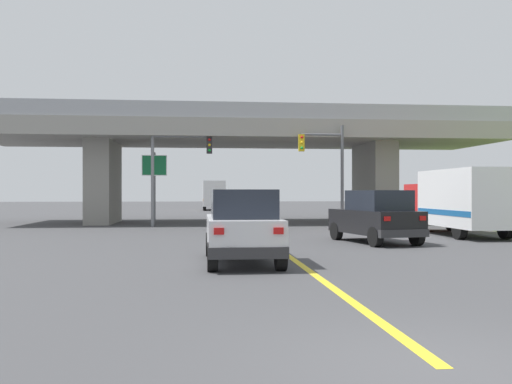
{
  "coord_description": "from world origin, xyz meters",
  "views": [
    {
      "loc": [
        -2.69,
        -5.95,
        1.96
      ],
      "look_at": [
        -0.31,
        17.94,
        1.96
      ],
      "focal_mm": 39.43,
      "sensor_mm": 36.0,
      "label": 1
    }
  ],
  "objects_px": {
    "suv_lead": "(242,226)",
    "traffic_signal_nearside": "(328,162)",
    "box_truck": "(459,201)",
    "semi_truck_distant": "(214,195)",
    "traffic_signal_farside": "(173,161)",
    "highway_sign": "(154,173)",
    "suv_crossing": "(376,217)"
  },
  "relations": [
    {
      "from": "traffic_signal_farside",
      "to": "highway_sign",
      "type": "bearing_deg",
      "value": 133.63
    },
    {
      "from": "suv_lead",
      "to": "highway_sign",
      "type": "distance_m",
      "value": 18.29
    },
    {
      "from": "box_truck",
      "to": "semi_truck_distant",
      "type": "distance_m",
      "value": 38.01
    },
    {
      "from": "suv_lead",
      "to": "box_truck",
      "type": "relative_size",
      "value": 0.6
    },
    {
      "from": "suv_lead",
      "to": "suv_crossing",
      "type": "height_order",
      "value": "same"
    },
    {
      "from": "suv_lead",
      "to": "box_truck",
      "type": "xyz_separation_m",
      "value": [
        10.46,
        8.82,
        0.56
      ]
    },
    {
      "from": "box_truck",
      "to": "highway_sign",
      "type": "distance_m",
      "value": 16.9
    },
    {
      "from": "suv_lead",
      "to": "box_truck",
      "type": "height_order",
      "value": "box_truck"
    },
    {
      "from": "highway_sign",
      "to": "semi_truck_distant",
      "type": "xyz_separation_m",
      "value": [
        4.13,
        27.68,
        -1.45
      ]
    },
    {
      "from": "box_truck",
      "to": "traffic_signal_farside",
      "type": "relative_size",
      "value": 1.29
    },
    {
      "from": "semi_truck_distant",
      "to": "box_truck",
      "type": "bearing_deg",
      "value": -74.55
    },
    {
      "from": "traffic_signal_farside",
      "to": "highway_sign",
      "type": "relative_size",
      "value": 1.35
    },
    {
      "from": "box_truck",
      "to": "semi_truck_distant",
      "type": "relative_size",
      "value": 1.07
    },
    {
      "from": "box_truck",
      "to": "traffic_signal_nearside",
      "type": "relative_size",
      "value": 1.29
    },
    {
      "from": "suv_crossing",
      "to": "semi_truck_distant",
      "type": "bearing_deg",
      "value": 85.62
    },
    {
      "from": "highway_sign",
      "to": "semi_truck_distant",
      "type": "height_order",
      "value": "highway_sign"
    },
    {
      "from": "semi_truck_distant",
      "to": "highway_sign",
      "type": "bearing_deg",
      "value": -98.49
    },
    {
      "from": "box_truck",
      "to": "traffic_signal_nearside",
      "type": "bearing_deg",
      "value": 121.91
    },
    {
      "from": "suv_crossing",
      "to": "highway_sign",
      "type": "height_order",
      "value": "highway_sign"
    },
    {
      "from": "suv_lead",
      "to": "semi_truck_distant",
      "type": "bearing_deg",
      "value": 89.59
    },
    {
      "from": "suv_lead",
      "to": "traffic_signal_nearside",
      "type": "distance_m",
      "value": 17.19
    },
    {
      "from": "traffic_signal_nearside",
      "to": "box_truck",
      "type": "bearing_deg",
      "value": -58.09
    },
    {
      "from": "traffic_signal_farside",
      "to": "traffic_signal_nearside",
      "type": "bearing_deg",
      "value": -4.76
    },
    {
      "from": "suv_crossing",
      "to": "traffic_signal_nearside",
      "type": "xyz_separation_m",
      "value": [
        0.5,
        10.24,
        2.67
      ]
    },
    {
      "from": "suv_lead",
      "to": "suv_crossing",
      "type": "relative_size",
      "value": 0.97
    },
    {
      "from": "suv_lead",
      "to": "semi_truck_distant",
      "type": "xyz_separation_m",
      "value": [
        0.33,
        45.46,
        0.63
      ]
    },
    {
      "from": "box_truck",
      "to": "suv_lead",
      "type": "bearing_deg",
      "value": -139.84
    },
    {
      "from": "traffic_signal_farside",
      "to": "highway_sign",
      "type": "height_order",
      "value": "traffic_signal_farside"
    },
    {
      "from": "highway_sign",
      "to": "traffic_signal_farside",
      "type": "bearing_deg",
      "value": -46.37
    },
    {
      "from": "semi_truck_distant",
      "to": "suv_crossing",
      "type": "bearing_deg",
      "value": -82.51
    },
    {
      "from": "box_truck",
      "to": "highway_sign",
      "type": "bearing_deg",
      "value": 147.89
    },
    {
      "from": "traffic_signal_farside",
      "to": "semi_truck_distant",
      "type": "xyz_separation_m",
      "value": [
        3.01,
        28.86,
        -2.05
      ]
    }
  ]
}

